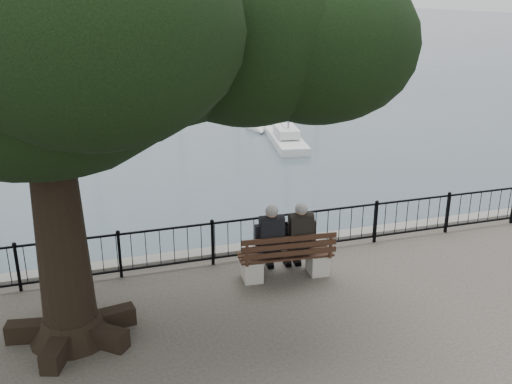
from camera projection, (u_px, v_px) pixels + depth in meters
name	position (u px, v px, depth m)	size (l,w,h in m)	color
harbor	(250.00, 268.00, 13.59)	(260.00, 260.00, 1.20)	slate
railing	(256.00, 236.00, 12.78)	(22.06, 0.06, 1.00)	black
bench	(286.00, 261.00, 12.01)	(2.04, 0.76, 1.06)	gray
person_left	(270.00, 243.00, 11.92)	(0.51, 0.85, 1.67)	black
person_right	(298.00, 240.00, 12.04)	(0.51, 0.85, 1.67)	black
tree	(88.00, 22.00, 8.57)	(9.88, 6.90, 8.06)	black
lion_monument	(132.00, 41.00, 55.86)	(5.64, 5.64, 8.41)	slate
sailboat_b	(92.00, 121.00, 29.62)	(3.48, 6.38, 12.30)	silver
sailboat_c	(286.00, 138.00, 26.47)	(1.99, 4.74, 8.87)	silver
sailboat_d	(316.00, 102.00, 34.99)	(2.66, 5.38, 8.74)	silver
sailboat_f	(179.00, 92.00, 38.14)	(2.80, 5.61, 10.54)	silver
sailboat_g	(236.00, 83.00, 41.95)	(3.71, 6.27, 11.22)	silver
sailboat_h	(50.00, 81.00, 42.75)	(2.84, 5.89, 12.40)	silver
sailboat_i	(251.00, 71.00, 48.25)	(3.30, 6.15, 11.98)	silver
far_shore	(266.00, 9.00, 88.38)	(30.00, 8.60, 9.18)	#3B3630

